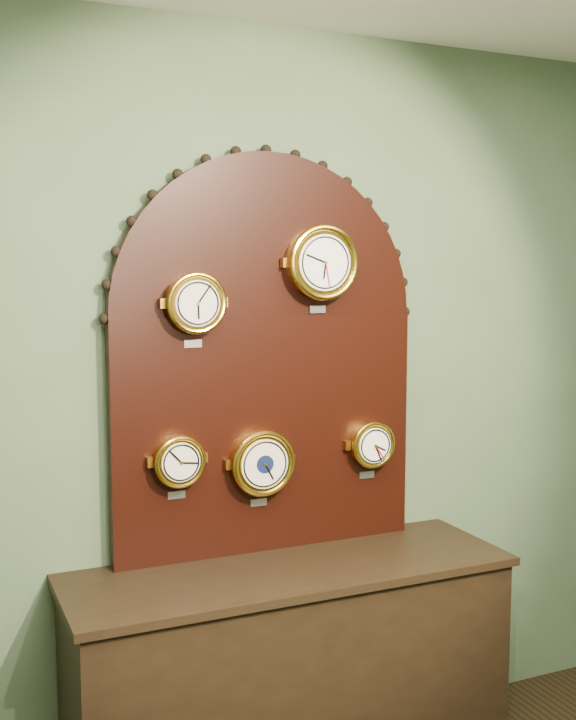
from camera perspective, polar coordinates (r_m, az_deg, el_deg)
name	(u,v)px	position (r m, az deg, el deg)	size (l,w,h in m)	color
wall_back	(262,400)	(3.25, -1.79, -2.71)	(4.00, 4.00, 0.00)	#4B6243
shop_counter	(290,679)	(3.33, 0.15, -20.68)	(1.60, 0.50, 0.80)	black
display_board	(266,343)	(3.18, -1.46, 1.18)	(1.26, 0.06, 1.53)	black
roman_clock	(195,303)	(3.01, -6.27, 3.83)	(0.22, 0.08, 0.27)	gold
arabic_clock	(322,263)	(3.19, 2.29, 6.57)	(0.28, 0.08, 0.33)	gold
hygrometer	(179,461)	(3.06, -7.39, -6.76)	(0.19, 0.08, 0.24)	gold
barometer	(262,463)	(3.17, -1.78, -6.92)	(0.25, 0.08, 0.30)	gold
tide_clock	(371,444)	(3.37, 5.62, -5.67)	(0.19, 0.08, 0.24)	gold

